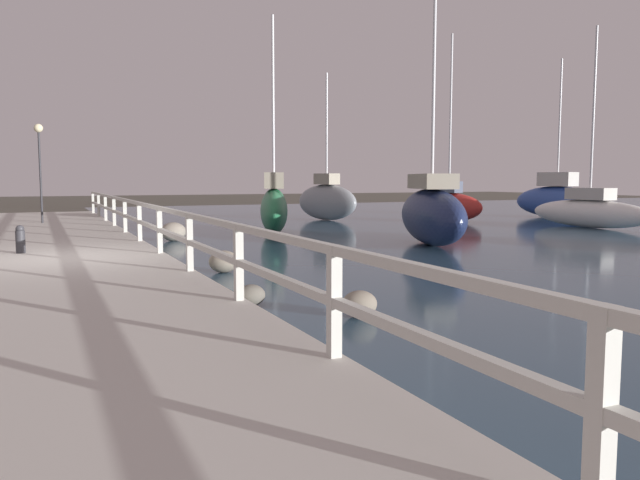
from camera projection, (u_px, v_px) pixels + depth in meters
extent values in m
plane|color=#4C473D|center=(64.00, 276.00, 11.85)|extent=(120.00, 120.00, 0.00)
cube|color=beige|center=(63.00, 267.00, 11.84)|extent=(3.83, 36.00, 0.35)
cube|color=beige|center=(601.00, 411.00, 2.73)|extent=(0.10, 0.10, 0.94)
cube|color=beige|center=(334.00, 301.00, 5.18)|extent=(0.10, 0.10, 0.94)
cube|color=beige|center=(239.00, 262.00, 7.63)|extent=(0.10, 0.10, 0.94)
cube|color=beige|center=(189.00, 242.00, 10.07)|extent=(0.10, 0.10, 0.94)
cube|color=beige|center=(160.00, 230.00, 12.52)|extent=(0.10, 0.10, 0.94)
cube|color=beige|center=(139.00, 221.00, 14.97)|extent=(0.10, 0.10, 0.94)
cube|color=beige|center=(125.00, 215.00, 17.41)|extent=(0.10, 0.10, 0.94)
cube|color=beige|center=(114.00, 211.00, 19.86)|extent=(0.10, 0.10, 0.94)
cube|color=beige|center=(105.00, 207.00, 22.31)|extent=(0.10, 0.10, 0.94)
cube|color=beige|center=(99.00, 205.00, 24.75)|extent=(0.10, 0.10, 0.94)
cube|color=beige|center=(93.00, 202.00, 27.20)|extent=(0.10, 0.10, 0.94)
cube|color=beige|center=(159.00, 208.00, 12.48)|extent=(0.09, 32.50, 0.08)
cube|color=beige|center=(160.00, 230.00, 12.52)|extent=(0.09, 32.50, 0.08)
ellipsoid|color=gray|center=(173.00, 232.00, 18.44)|extent=(0.74, 0.67, 0.56)
ellipsoid|color=#666056|center=(251.00, 295.00, 9.01)|extent=(0.42, 0.38, 0.31)
ellipsoid|color=slate|center=(359.00, 304.00, 8.27)|extent=(0.48, 0.43, 0.36)
ellipsoid|color=slate|center=(224.00, 262.00, 12.21)|extent=(0.58, 0.52, 0.44)
cylinder|color=#333338|center=(20.00, 242.00, 12.53)|extent=(0.18, 0.18, 0.45)
sphere|color=#333338|center=(20.00, 229.00, 12.51)|extent=(0.16, 0.16, 0.16)
cylinder|color=#2D2D33|center=(41.00, 178.00, 20.99)|extent=(0.07, 0.07, 3.04)
sphere|color=beige|center=(38.00, 128.00, 20.83)|extent=(0.29, 0.29, 0.29)
ellipsoid|color=white|center=(589.00, 214.00, 23.46)|extent=(1.13, 5.48, 1.05)
cube|color=beige|center=(590.00, 194.00, 23.39)|extent=(0.75, 1.81, 0.45)
cylinder|color=silver|center=(594.00, 114.00, 23.10)|extent=(0.09, 0.09, 6.37)
ellipsoid|color=#2D4C9E|center=(557.00, 202.00, 29.72)|extent=(2.48, 4.46, 1.49)
cube|color=beige|center=(558.00, 179.00, 29.62)|extent=(1.37, 1.81, 0.66)
cylinder|color=silver|center=(560.00, 123.00, 29.36)|extent=(0.09, 0.09, 5.94)
ellipsoid|color=gray|center=(327.00, 202.00, 27.72)|extent=(1.96, 3.80, 1.58)
cube|color=#9E937F|center=(327.00, 179.00, 27.62)|extent=(0.93, 1.18, 0.48)
cylinder|color=silver|center=(327.00, 129.00, 27.41)|extent=(0.09, 0.09, 4.86)
ellipsoid|color=#192347|center=(431.00, 217.00, 17.31)|extent=(2.84, 5.17, 1.56)
cube|color=#9E937F|center=(432.00, 181.00, 17.21)|extent=(1.55, 2.36, 0.41)
cylinder|color=silver|center=(434.00, 78.00, 16.94)|extent=(0.09, 0.09, 6.01)
ellipsoid|color=#236B42|center=(274.00, 211.00, 20.86)|extent=(2.25, 4.23, 1.51)
cube|color=#9E937F|center=(274.00, 180.00, 20.76)|extent=(1.11, 1.67, 0.53)
cylinder|color=silver|center=(273.00, 103.00, 20.52)|extent=(0.09, 0.09, 5.63)
ellipsoid|color=red|center=(449.00, 207.00, 26.82)|extent=(1.95, 3.39, 1.24)
cube|color=#4C566B|center=(449.00, 187.00, 26.73)|extent=(0.92, 1.11, 0.49)
cylinder|color=silver|center=(451.00, 114.00, 26.43)|extent=(0.09, 0.09, 6.66)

